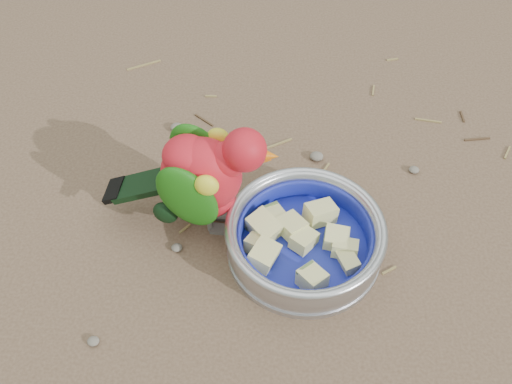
# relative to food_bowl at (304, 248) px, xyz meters

# --- Properties ---
(ground) EXTENTS (60.00, 60.00, 0.00)m
(ground) POSITION_rel_food_bowl_xyz_m (0.03, 0.04, -0.01)
(ground) COLOR brown
(food_bowl) EXTENTS (0.23, 0.23, 0.02)m
(food_bowl) POSITION_rel_food_bowl_xyz_m (0.00, 0.00, 0.00)
(food_bowl) COLOR #B2B2BA
(food_bowl) RESTS_ON ground
(bowl_wall) EXTENTS (0.23, 0.23, 0.04)m
(bowl_wall) POSITION_rel_food_bowl_xyz_m (0.00, 0.00, 0.03)
(bowl_wall) COLOR #B2B2BA
(bowl_wall) RESTS_ON food_bowl
(fruit_wedges) EXTENTS (0.14, 0.14, 0.03)m
(fruit_wedges) POSITION_rel_food_bowl_xyz_m (0.00, 0.00, 0.02)
(fruit_wedges) COLOR #E3E08F
(fruit_wedges) RESTS_ON food_bowl
(lory_parrot) EXTENTS (0.24, 0.13, 0.19)m
(lory_parrot) POSITION_rel_food_bowl_xyz_m (-0.14, 0.05, 0.09)
(lory_parrot) COLOR red
(lory_parrot) RESTS_ON ground
(ground_debris) EXTENTS (0.90, 0.80, 0.01)m
(ground_debris) POSITION_rel_food_bowl_xyz_m (0.03, 0.12, -0.01)
(ground_debris) COLOR olive
(ground_debris) RESTS_ON ground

